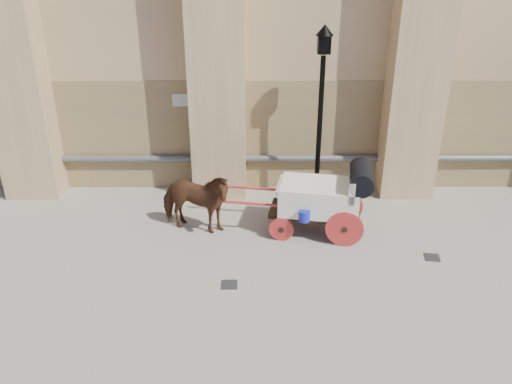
{
  "coord_description": "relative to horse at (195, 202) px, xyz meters",
  "views": [
    {
      "loc": [
        -0.08,
        -8.89,
        5.74
      ],
      "look_at": [
        -0.03,
        1.45,
        1.01
      ],
      "focal_mm": 35.0,
      "sensor_mm": 36.0,
      "label": 1
    }
  ],
  "objects": [
    {
      "name": "drain_grate_far",
      "position": [
        5.19,
        -1.21,
        -0.76
      ],
      "size": [
        0.37,
        0.37,
        0.01
      ],
      "primitive_type": "cube",
      "rotation": [
        0.0,
        0.0,
        -0.16
      ],
      "color": "black",
      "rests_on": "ground"
    },
    {
      "name": "carriage",
      "position": [
        2.99,
        -0.05,
        0.16
      ],
      "size": [
        4.03,
        1.71,
        1.71
      ],
      "rotation": [
        0.0,
        0.0,
        -0.18
      ],
      "color": "black",
      "rests_on": "ground"
    },
    {
      "name": "horse",
      "position": [
        0.0,
        0.0,
        0.0
      ],
      "size": [
        1.97,
        1.31,
        1.52
      ],
      "primitive_type": "imported",
      "rotation": [
        0.0,
        0.0,
        1.27
      ],
      "color": "brown",
      "rests_on": "ground"
    },
    {
      "name": "ground",
      "position": [
        1.44,
        -1.45,
        -0.76
      ],
      "size": [
        90.0,
        90.0,
        0.0
      ],
      "primitive_type": "plane",
      "color": "gray",
      "rests_on": "ground"
    },
    {
      "name": "drain_grate_near",
      "position": [
        0.87,
        -2.19,
        -0.76
      ],
      "size": [
        0.33,
        0.33,
        0.01
      ],
      "primitive_type": "cube",
      "rotation": [
        0.0,
        0.0,
        0.02
      ],
      "color": "black",
      "rests_on": "ground"
    },
    {
      "name": "street_lamp",
      "position": [
        3.0,
        1.6,
        1.64
      ],
      "size": [
        0.42,
        0.42,
        4.49
      ],
      "color": "black",
      "rests_on": "ground"
    }
  ]
}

